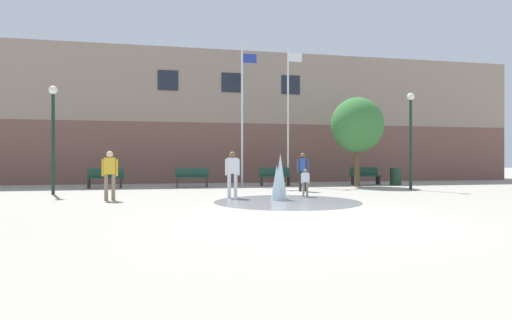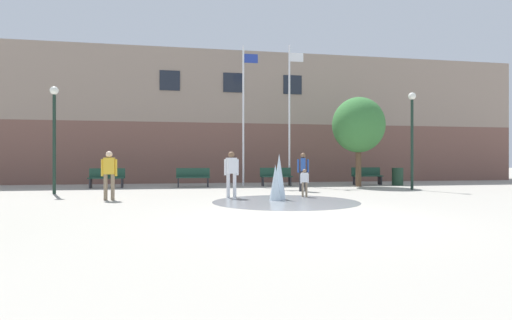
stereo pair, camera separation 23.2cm
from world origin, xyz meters
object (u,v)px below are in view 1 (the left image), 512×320
adult_near_bench (303,169)px  lamp_post_left_lane (53,124)px  street_tree_near_building (357,125)px  child_running (305,181)px  park_bench_far_right (365,176)px  flagpole_left (243,111)px  park_bench_under_right_flagpole (192,177)px  flagpole_right (289,110)px  teen_by_trashcan (232,171)px  lamp_post_right_lane (411,127)px  trash_can (396,176)px  park_bench_near_trashcan (275,176)px  adult_watching (110,171)px  park_bench_far_left (105,178)px

adult_near_bench → lamp_post_left_lane: lamp_post_left_lane is taller
street_tree_near_building → child_running: bearing=-131.4°
park_bench_far_right → flagpole_left: flagpole_left is taller
park_bench_under_right_flagpole → flagpole_right: flagpole_right is taller
teen_by_trashcan → lamp_post_right_lane: bearing=175.8°
street_tree_near_building → flagpole_left: bearing=161.7°
lamp_post_right_lane → flagpole_left: bearing=148.3°
trash_can → street_tree_near_building: 3.52m
park_bench_near_trashcan → flagpole_right: (0.84, 0.45, 3.39)m
adult_near_bench → teen_by_trashcan: (-3.27, -2.37, 0.00)m
adult_near_bench → child_running: (-0.69, -2.46, -0.35)m
adult_watching → flagpole_right: bearing=36.4°
park_bench_under_right_flagpole → adult_watching: 6.50m
park_bench_far_left → lamp_post_right_lane: bearing=-15.3°
flagpole_right → street_tree_near_building: flagpole_right is taller
flagpole_left → flagpole_right: size_ratio=0.98×
park_bench_near_trashcan → flagpole_right: size_ratio=0.22×
park_bench_under_right_flagpole → lamp_post_right_lane: 10.22m
adult_near_bench → flagpole_right: 5.07m
lamp_post_right_lane → trash_can: (0.98, 2.91, -2.29)m
park_bench_far_right → street_tree_near_building: 2.99m
lamp_post_left_lane → lamp_post_right_lane: size_ratio=0.97×
park_bench_far_right → lamp_post_right_lane: 4.29m
adult_near_bench → flagpole_left: 5.33m
child_running → lamp_post_right_lane: lamp_post_right_lane is taller
park_bench_far_left → street_tree_near_building: size_ratio=0.37×
adult_near_bench → flagpole_left: bearing=42.7°
park_bench_far_right → park_bench_near_trashcan: bearing=178.9°
child_running → teen_by_trashcan: 2.60m
teen_by_trashcan → child_running: bearing=158.2°
lamp_post_left_lane → street_tree_near_building: size_ratio=0.94×
park_bench_under_right_flagpole → adult_watching: adult_watching is taller
lamp_post_right_lane → flagpole_right: bearing=136.2°
trash_can → street_tree_near_building: bearing=-167.7°
park_bench_far_left → park_bench_under_right_flagpole: (3.97, -0.11, 0.00)m
adult_near_bench → child_running: adult_near_bench is taller
lamp_post_right_lane → trash_can: lamp_post_right_lane is taller
park_bench_near_trashcan → park_bench_far_left: bearing=-179.3°
adult_watching → flagpole_right: size_ratio=0.22×
child_running → flagpole_right: bearing=-72.2°
park_bench_far_right → child_running: bearing=-131.1°
child_running → flagpole_left: 7.39m
park_bench_far_right → lamp_post_left_lane: lamp_post_left_lane is taller
park_bench_far_right → adult_near_bench: adult_near_bench is taller
adult_watching → teen_by_trashcan: size_ratio=1.00×
adult_watching → lamp_post_right_lane: bearing=7.4°
park_bench_under_right_flagpole → park_bench_far_right: size_ratio=1.00×
flagpole_left → flagpole_right: (2.41, 0.00, 0.08)m
flagpole_right → lamp_post_left_lane: (-10.27, -3.70, -1.21)m
lamp_post_right_lane → child_running: bearing=-156.9°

